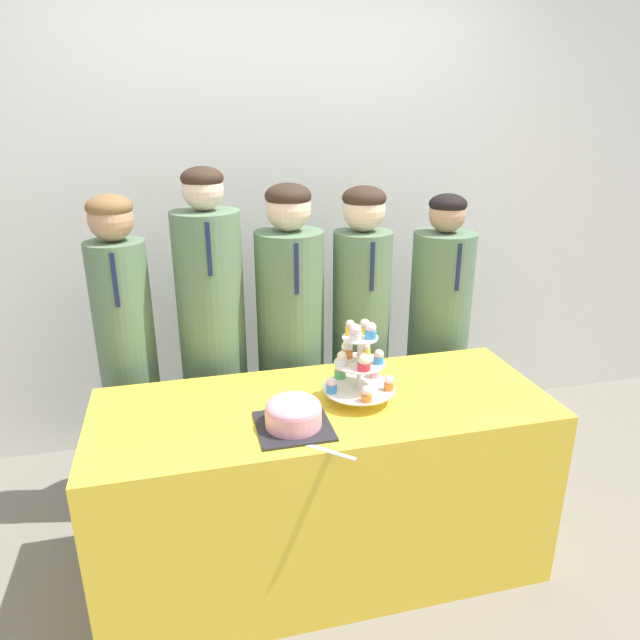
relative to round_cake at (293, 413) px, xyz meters
name	(u,v)px	position (x,y,z in m)	size (l,w,h in m)	color
ground_plane	(346,625)	(0.15, -0.18, -0.81)	(16.00, 16.00, 0.00)	slate
wall_back	(268,200)	(0.15, 1.34, 0.54)	(9.00, 0.06, 2.70)	silver
table	(324,486)	(0.15, 0.15, -0.44)	(1.73, 0.66, 0.76)	yellow
round_cake	(293,413)	(0.00, 0.00, 0.00)	(0.26, 0.26, 0.12)	#232328
cake_knife	(308,444)	(0.02, -0.12, -0.05)	(0.20, 0.19, 0.01)	silver
cupcake_stand	(359,363)	(0.28, 0.14, 0.10)	(0.28, 0.28, 0.32)	silver
student_0	(129,368)	(-0.59, 0.72, -0.09)	(0.25, 0.25, 1.49)	#567556
student_1	(214,354)	(-0.22, 0.72, -0.06)	(0.29, 0.30, 1.59)	#567556
student_2	(291,353)	(0.14, 0.72, -0.09)	(0.31, 0.31, 1.51)	#567556
student_3	(360,346)	(0.48, 0.72, -0.09)	(0.27, 0.28, 1.49)	#567556
student_4	(437,346)	(0.89, 0.72, -0.14)	(0.30, 0.30, 1.44)	#567556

